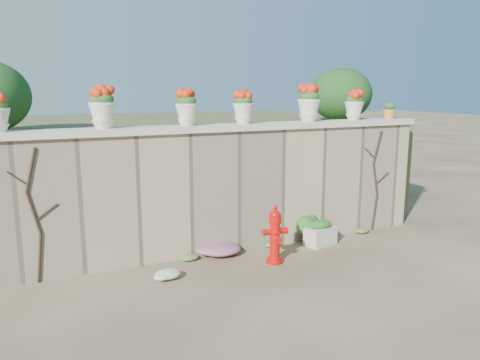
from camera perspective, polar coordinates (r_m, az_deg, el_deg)
name	(u,v)px	position (r m, az deg, el deg)	size (l,w,h in m)	color
ground	(262,292)	(6.43, 2.66, -13.44)	(80.00, 80.00, 0.00)	#4D3C26
stone_wall	(212,192)	(7.67, -3.47, -1.49)	(8.00, 0.40, 2.00)	#968564
wall_cap	(211,128)	(7.52, -3.57, 6.35)	(8.10, 0.52, 0.10)	beige
raised_fill	(160,164)	(10.67, -9.75, 1.93)	(9.00, 6.00, 2.00)	#384C23
back_shrub_right	(341,94)	(10.21, 12.17, 10.18)	(1.30, 1.30, 1.10)	#143814
vine_left	(35,214)	(6.97, -23.74, -3.80)	(0.60, 0.04, 1.91)	black
vine_right	(376,179)	(9.15, 16.23, 0.08)	(0.60, 0.04, 1.91)	black
fire_hydrant	(275,234)	(7.27, 4.28, -6.63)	(0.39, 0.28, 0.91)	red
planter_box	(320,233)	(8.26, 9.78, -6.43)	(0.59, 0.43, 0.44)	beige
green_shrub	(310,223)	(8.41, 8.47, -5.21)	(0.68, 0.62, 0.65)	#1E5119
magenta_clump	(218,249)	(7.66, -2.64, -8.36)	(0.88, 0.59, 0.24)	#B82494
white_flowers	(168,274)	(6.82, -8.72, -11.29)	(0.48, 0.38, 0.17)	white
urn_pot_1	(102,108)	(7.07, -16.43, 8.47)	(0.39, 0.39, 0.61)	beige
urn_pot_2	(187,108)	(7.36, -6.51, 8.71)	(0.35, 0.35, 0.55)	beige
urn_pot_3	(243,107)	(7.72, 0.40, 8.84)	(0.34, 0.34, 0.54)	beige
urn_pot_4	(309,104)	(8.33, 8.39, 9.19)	(0.40, 0.40, 0.63)	beige
urn_pot_5	(354,105)	(8.91, 13.74, 8.84)	(0.34, 0.34, 0.54)	beige
terracotta_pot	(389,112)	(9.46, 17.74, 7.96)	(0.25, 0.25, 0.30)	#C6713C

